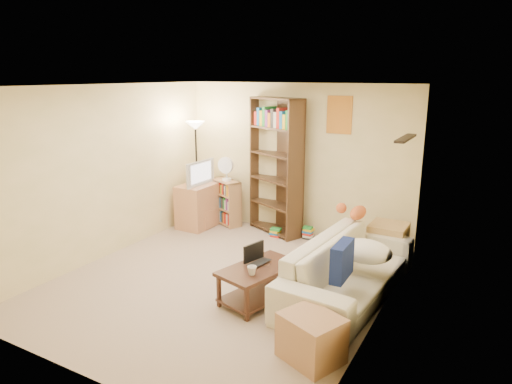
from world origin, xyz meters
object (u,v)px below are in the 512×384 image
mug (252,271)px  end_cabinet (311,338)px  laptop (262,264)px  sofa (349,269)px  television (197,173)px  desk_fan (226,168)px  floor_lamp (196,144)px  coffee_table (259,279)px  side_table (388,243)px  short_bookshelf (226,202)px  tabby_cat (355,212)px  tall_bookshelf (276,163)px  tv_stand (198,206)px

mug → end_cabinet: mug is taller
laptop → end_cabinet: 1.31m
sofa → mug: sofa is taller
television → end_cabinet: bearing=-128.3°
desk_fan → end_cabinet: bearing=-46.4°
television → floor_lamp: size_ratio=0.40×
coffee_table → end_cabinet: (0.99, -0.78, -0.06)m
coffee_table → side_table: size_ratio=1.89×
coffee_table → television: television is taller
laptop → desk_fan: desk_fan is taller
side_table → television: bearing=-179.8°
sofa → television: (-3.15, 1.24, 0.63)m
short_bookshelf → end_cabinet: (2.90, -3.04, -0.18)m
desk_fan → side_table: desk_fan is taller
laptop → floor_lamp: 3.03m
tabby_cat → floor_lamp: floor_lamp is taller
tall_bookshelf → desk_fan: size_ratio=5.35×
mug → desk_fan: (-1.90, 2.44, 0.56)m
mug → short_bookshelf: 3.16m
tabby_cat → television: television is taller
laptop → tall_bookshelf: tall_bookshelf is taller
short_bookshelf → tabby_cat: bearing=9.7°
laptop → end_cabinet: laptop is taller
coffee_table → side_table: 2.18m
sofa → television: 3.44m
tv_stand → side_table: (3.32, 0.01, -0.10)m
side_table → end_cabinet: size_ratio=1.06×
coffee_table → tall_bookshelf: size_ratio=0.48×
sofa → floor_lamp: 3.51m
mug → end_cabinet: size_ratio=0.22×
laptop → end_cabinet: bearing=-119.9°
sofa → desk_fan: bearing=64.9°
tabby_cat → tv_stand: (-2.91, 0.31, -0.40)m
sofa → tv_stand: bearing=72.9°
tall_bookshelf → coffee_table: bearing=-43.2°
tabby_cat → laptop: bearing=-112.9°
sofa → laptop: 1.06m
mug → tv_stand: bearing=137.2°
laptop → coffee_table: bearing=-179.3°
laptop → desk_fan: size_ratio=0.85×
side_table → tall_bookshelf: bearing=169.0°
mug → tabby_cat: bearing=71.1°
desk_fan → floor_lamp: floor_lamp is taller
television → floor_lamp: floor_lamp is taller
tv_stand → floor_lamp: floor_lamp is taller
mug → floor_lamp: size_ratio=0.06×
side_table → coffee_table: bearing=-119.0°
tall_bookshelf → end_cabinet: bearing=-33.3°
end_cabinet → tabby_cat: bearing=98.0°
sofa → laptop: bearing=128.5°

